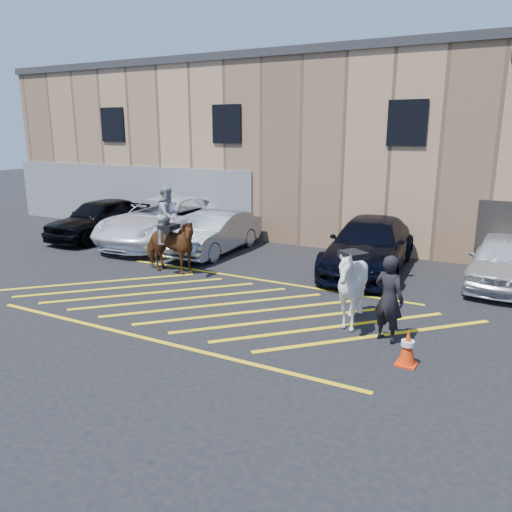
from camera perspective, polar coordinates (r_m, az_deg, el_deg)
The scene contains 12 objects.
ground at distance 13.16m, azimuth -3.89°, elevation -5.23°, with size 90.00×90.00×0.00m, color black.
car_black_suv at distance 21.60m, azimuth -17.34°, elevation 4.12°, with size 1.96×4.87×1.66m, color black.
car_white_pickup at distance 20.11m, azimuth -10.36°, elevation 4.03°, with size 2.98×6.47×1.80m, color white.
car_silver_sedan at distance 18.22m, azimuth -4.69°, elevation 2.66°, with size 1.56×4.48×1.48m, color gray.
car_blue_suv at distance 16.24m, azimuth 12.84°, elevation 1.21°, with size 2.29×5.64×1.64m, color black.
car_white_suv at distance 15.95m, azimuth 26.39°, elevation -0.46°, with size 1.74×4.34×1.48m, color silver.
handler at distance 10.85m, azimuth 14.94°, elevation -4.73°, with size 0.69×0.45×1.88m, color black.
warehouse at distance 23.47m, azimuth 11.86°, elevation 12.16°, with size 32.42×10.20×7.30m.
hatching_zone at distance 12.91m, azimuth -4.59°, elevation -5.60°, with size 12.60×5.12×0.01m.
mounted_bay at distance 15.66m, azimuth -9.88°, elevation 1.94°, with size 2.08×0.97×2.73m.
saddled_white at distance 11.44m, azimuth 10.87°, elevation -3.43°, with size 2.24×2.29×1.90m.
traffic_cone at distance 10.06m, azimuth 16.93°, elevation -9.91°, with size 0.39×0.39×0.73m.
Camera 1 is at (6.58, -10.52, 4.37)m, focal length 35.00 mm.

